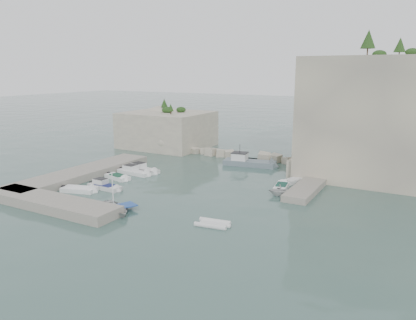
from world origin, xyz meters
The scene contains 22 objects.
ground centered at (0.00, 0.00, 0.00)m, with size 400.00×400.00×0.00m, color #3E5E57.
cliff_east centered at (23.00, 23.00, 8.50)m, with size 26.00×22.00×17.00m, color beige.
cliff_terrace centered at (13.00, 18.00, 1.25)m, with size 8.00×10.00×2.50m, color beige.
outcrop_west centered at (-20.00, 25.00, 3.50)m, with size 16.00×14.00×7.00m, color beige.
quay_west centered at (-17.00, -1.00, 0.55)m, with size 5.00×24.00×1.10m, color #9E9689.
quay_south centered at (-10.00, -12.50, 0.55)m, with size 18.00×4.00×1.10m, color #9E9689.
ledge_east centered at (13.50, 10.00, 0.40)m, with size 3.00×16.00×0.80m, color #9E9689.
breakwater centered at (-1.00, 22.00, 0.70)m, with size 28.00×3.00×1.40m, color beige.
motorboat_a centered at (-11.33, 5.76, 0.00)m, with size 6.34×1.89×1.40m, color silver, non-canonical shape.
motorboat_b centered at (-11.48, 4.09, 0.00)m, with size 6.05×1.98×1.40m, color white, non-canonical shape.
motorboat_c centered at (-11.80, 0.62, 0.00)m, with size 4.55×1.66×0.70m, color white, non-canonical shape.
motorboat_d centered at (-9.87, -4.01, 0.00)m, with size 5.39×1.60×1.40m, color silver, non-canonical shape.
motorboat_e centered at (-11.92, -6.50, 0.00)m, with size 4.84×1.98×0.70m, color white, non-canonical shape.
rowboat centered at (-2.73, -10.27, 0.00)m, with size 3.93×5.50×1.14m, color silver.
inflatable_dinghy centered at (8.54, -8.38, 0.00)m, with size 3.64×1.77×0.44m, color silver, non-canonical shape.
tender_east_a centered at (11.27, 4.35, 0.00)m, with size 2.65×3.08×1.62m, color silver.
tender_east_b centered at (10.28, 7.36, 0.00)m, with size 4.53×1.55×0.70m, color white, non-canonical shape.
tender_east_c centered at (10.90, 11.30, 0.00)m, with size 4.41×1.43×0.70m, color silver, non-canonical shape.
tender_east_d centered at (11.35, 14.17, 0.00)m, with size 1.80×4.79×1.85m, color white.
work_boat centered at (1.37, 17.44, 0.00)m, with size 9.19×2.71×2.20m, color slate, non-canonical shape.
rowboat_mast centered at (-2.73, -10.27, 2.67)m, with size 0.10×0.10×4.20m, color white.
vegetation centered at (17.83, 24.40, 17.93)m, with size 53.48×13.88×13.40m.
Camera 1 is at (26.67, -41.93, 15.14)m, focal length 35.00 mm.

